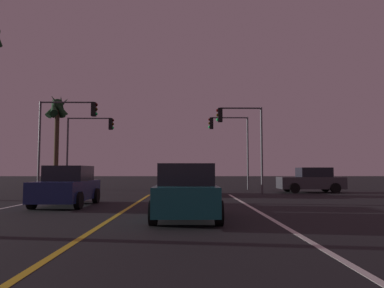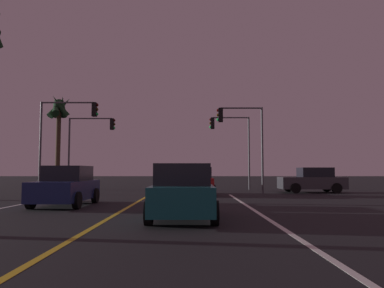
% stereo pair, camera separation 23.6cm
% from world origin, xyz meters
% --- Properties ---
extents(lane_edge_right, '(0.16, 30.90, 0.01)m').
position_xyz_m(lane_edge_right, '(4.95, 9.45, 0.00)').
color(lane_edge_right, silver).
rests_on(lane_edge_right, ground).
extents(lane_center_divider, '(0.16, 30.90, 0.01)m').
position_xyz_m(lane_center_divider, '(0.00, 9.45, 0.00)').
color(lane_center_divider, gold).
rests_on(lane_center_divider, ground).
extents(car_lead_same_lane, '(2.02, 4.30, 1.70)m').
position_xyz_m(car_lead_same_lane, '(2.33, 13.33, 0.82)').
color(car_lead_same_lane, black).
rests_on(car_lead_same_lane, ground).
extents(car_ahead_far, '(2.02, 4.30, 1.70)m').
position_xyz_m(car_ahead_far, '(2.95, 24.63, 0.82)').
color(car_ahead_far, black).
rests_on(car_ahead_far, ground).
extents(car_oncoming, '(2.02, 4.30, 1.70)m').
position_xyz_m(car_oncoming, '(-2.75, 17.69, 0.82)').
color(car_oncoming, black).
rests_on(car_oncoming, ground).
extents(car_crossing_side, '(4.30, 2.02, 1.70)m').
position_xyz_m(car_crossing_side, '(10.81, 27.05, 0.82)').
color(car_crossing_side, black).
rests_on(car_crossing_side, ground).
extents(traffic_light_near_right, '(2.99, 0.36, 5.57)m').
position_xyz_m(traffic_light_near_right, '(5.74, 25.40, 4.12)').
color(traffic_light_near_right, '#4C4C51').
rests_on(traffic_light_near_right, ground).
extents(traffic_light_near_left, '(3.75, 0.36, 5.93)m').
position_xyz_m(traffic_light_near_left, '(-5.39, 25.40, 4.40)').
color(traffic_light_near_left, '#4C4C51').
rests_on(traffic_light_near_left, ground).
extents(traffic_light_far_right, '(3.19, 0.36, 5.74)m').
position_xyz_m(traffic_light_far_right, '(5.65, 30.90, 4.25)').
color(traffic_light_far_right, '#4C4C51').
rests_on(traffic_light_far_right, ground).
extents(traffic_light_far_left, '(3.70, 0.36, 5.67)m').
position_xyz_m(traffic_light_far_left, '(-5.39, 30.90, 4.23)').
color(traffic_light_far_left, '#4C4C51').
rests_on(traffic_light_far_left, ground).
extents(palm_tree_left_far, '(2.06, 2.24, 7.61)m').
position_xyz_m(palm_tree_left_far, '(-8.08, 31.15, 6.04)').
color(palm_tree_left_far, '#473826').
rests_on(palm_tree_left_far, ground).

